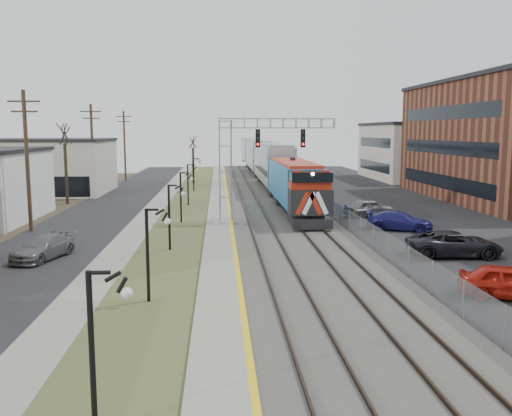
{
  "coord_description": "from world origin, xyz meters",
  "views": [
    {
      "loc": [
        -1.0,
        -14.24,
        7.15
      ],
      "look_at": [
        1.18,
        17.67,
        2.6
      ],
      "focal_mm": 38.0,
      "sensor_mm": 36.0,
      "label": 1
    }
  ],
  "objects": [
    {
      "name": "signal_gantry",
      "position": [
        1.22,
        27.99,
        5.59
      ],
      "size": [
        9.0,
        1.07,
        8.15
      ],
      "color": "gray",
      "rests_on": "ground"
    },
    {
      "name": "ballast_bed",
      "position": [
        4.0,
        35.0,
        0.1
      ],
      "size": [
        8.0,
        120.0,
        0.2
      ],
      "primitive_type": "cube",
      "color": "#595651",
      "rests_on": "ground"
    },
    {
      "name": "utility_poles",
      "position": [
        -14.5,
        25.0,
        5.0
      ],
      "size": [
        0.28,
        80.28,
        10.0
      ],
      "color": "#4C3823",
      "rests_on": "ground"
    },
    {
      "name": "car_lot_e",
      "position": [
        11.56,
        29.82,
        0.74
      ],
      "size": [
        4.65,
        2.96,
        1.47
      ],
      "primitive_type": "imported",
      "rotation": [
        0.0,
        0.0,
        1.87
      ],
      "color": "slate",
      "rests_on": "ground"
    },
    {
      "name": "car_lot_d",
      "position": [
        12.01,
        23.58,
        0.68
      ],
      "size": [
        5.04,
        3.59,
        1.35
      ],
      "primitive_type": "imported",
      "rotation": [
        0.0,
        0.0,
        1.16
      ],
      "color": "navy",
      "rests_on": "ground"
    },
    {
      "name": "lampposts",
      "position": [
        -4.0,
        18.29,
        2.0
      ],
      "size": [
        0.14,
        62.14,
        4.0
      ],
      "color": "black",
      "rests_on": "ground"
    },
    {
      "name": "platform_edge",
      "position": [
        -0.12,
        35.0,
        0.24
      ],
      "size": [
        0.24,
        120.0,
        0.01
      ],
      "primitive_type": "cube",
      "color": "gold",
      "rests_on": "platform"
    },
    {
      "name": "street_west",
      "position": [
        -11.5,
        35.0,
        0.02
      ],
      "size": [
        7.0,
        120.0,
        0.04
      ],
      "primitive_type": "cube",
      "color": "black",
      "rests_on": "ground"
    },
    {
      "name": "car_lot_c",
      "position": [
        12.39,
        15.22,
        0.73
      ],
      "size": [
        5.45,
        2.86,
        1.46
      ],
      "primitive_type": "imported",
      "rotation": [
        0.0,
        0.0,
        1.49
      ],
      "color": "black",
      "rests_on": "ground"
    },
    {
      "name": "car_street_b",
      "position": [
        -10.89,
        16.19,
        0.65
      ],
      "size": [
        3.1,
        4.79,
        1.29
      ],
      "primitive_type": "imported",
      "rotation": [
        0.0,
        0.0,
        -0.32
      ],
      "color": "slate",
      "rests_on": "ground"
    },
    {
      "name": "parking_lot",
      "position": [
        16.0,
        35.0,
        0.02
      ],
      "size": [
        16.0,
        120.0,
        0.04
      ],
      "primitive_type": "cube",
      "color": "black",
      "rests_on": "ground"
    },
    {
      "name": "track_far",
      "position": [
        5.5,
        35.0,
        0.28
      ],
      "size": [
        1.58,
        120.0,
        0.15
      ],
      "color": "#2D2119",
      "rests_on": "ballast_bed"
    },
    {
      "name": "track_near",
      "position": [
        2.0,
        35.0,
        0.28
      ],
      "size": [
        1.58,
        120.0,
        0.15
      ],
      "color": "#2D2119",
      "rests_on": "ballast_bed"
    },
    {
      "name": "ground",
      "position": [
        0.0,
        0.0,
        0.0
      ],
      "size": [
        160.0,
        160.0,
        0.0
      ],
      "primitive_type": "plane",
      "color": "#473D2D",
      "rests_on": "ground"
    },
    {
      "name": "car_lot_a",
      "position": [
        11.37,
        7.38,
        0.72
      ],
      "size": [
        4.58,
        3.24,
        1.45
      ],
      "primitive_type": "imported",
      "rotation": [
        0.0,
        0.0,
        1.17
      ],
      "color": "#A5170C",
      "rests_on": "ground"
    },
    {
      "name": "bare_trees",
      "position": [
        -12.66,
        38.91,
        2.7
      ],
      "size": [
        12.3,
        42.3,
        5.95
      ],
      "color": "#382D23",
      "rests_on": "ground"
    },
    {
      "name": "fence",
      "position": [
        8.2,
        35.0,
        0.8
      ],
      "size": [
        0.04,
        120.0,
        1.6
      ],
      "primitive_type": "cube",
      "color": "gray",
      "rests_on": "ground"
    },
    {
      "name": "sidewalk",
      "position": [
        -7.0,
        35.0,
        0.04
      ],
      "size": [
        2.0,
        120.0,
        0.08
      ],
      "primitive_type": "cube",
      "color": "gray",
      "rests_on": "ground"
    },
    {
      "name": "platform",
      "position": [
        -1.0,
        35.0,
        0.12
      ],
      "size": [
        2.0,
        120.0,
        0.24
      ],
      "primitive_type": "cube",
      "color": "gray",
      "rests_on": "ground"
    },
    {
      "name": "grass_median",
      "position": [
        -4.0,
        35.0,
        0.03
      ],
      "size": [
        4.0,
        120.0,
        0.06
      ],
      "primitive_type": "cube",
      "color": "#4B542C",
      "rests_on": "ground"
    },
    {
      "name": "train",
      "position": [
        5.5,
        67.08,
        2.92
      ],
      "size": [
        3.0,
        85.85,
        5.33
      ],
      "color": "#1463A9",
      "rests_on": "ground"
    }
  ]
}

